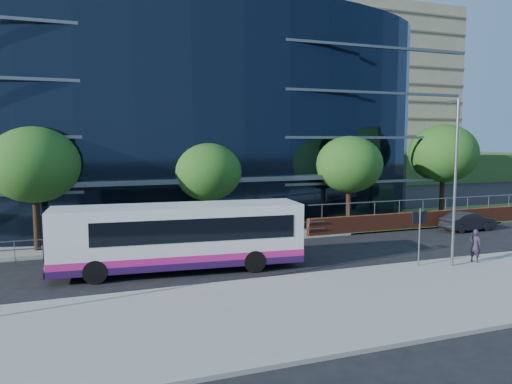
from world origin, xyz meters
name	(u,v)px	position (x,y,z in m)	size (l,w,h in m)	color
ground	(321,269)	(0.00, 0.00, 0.00)	(200.00, 200.00, 0.00)	black
pavement_near	(381,298)	(0.00, -5.00, 0.07)	(80.00, 8.00, 0.15)	gray
kerb	(331,273)	(0.00, -1.00, 0.08)	(80.00, 0.25, 0.16)	gray
yellow_line_outer	(329,273)	(0.00, -0.80, 0.01)	(80.00, 0.08, 0.01)	gold
yellow_line_inner	(327,272)	(0.00, -0.65, 0.01)	(80.00, 0.08, 0.01)	gold
far_forecourt	(157,236)	(-6.00, 11.00, 0.05)	(50.00, 8.00, 0.10)	gray
grass_verge	(507,212)	(24.00, 11.00, 0.06)	(36.00, 8.00, 0.12)	#2D511E
glass_office	(159,118)	(-4.00, 20.85, 8.00)	(44.00, 23.10, 16.00)	black
retaining_wall	(508,214)	(20.00, 7.30, 0.61)	(34.00, 0.40, 2.11)	maroon
guard_railings	(133,238)	(-8.00, 7.00, 0.82)	(24.00, 0.05, 1.10)	slate
apartment_block	(328,112)	(32.00, 57.21, 11.11)	(60.00, 42.00, 30.00)	#2D511E
street_sign	(420,225)	(4.50, -1.59, 2.15)	(0.85, 0.09, 2.80)	slate
tree_far_a	(34,165)	(-13.00, 9.00, 4.86)	(4.95, 4.95, 6.98)	black
tree_far_b	(208,172)	(-3.00, 9.50, 4.21)	(4.29, 4.29, 6.05)	black
tree_far_c	(349,164)	(7.00, 9.00, 4.54)	(4.62, 4.62, 6.51)	black
tree_far_d	(443,153)	(16.00, 10.00, 5.19)	(5.28, 5.28, 7.44)	black
tree_dist_e	(337,152)	(24.00, 40.00, 4.54)	(4.62, 4.62, 6.51)	black
tree_dist_f	(421,153)	(40.00, 42.00, 4.21)	(4.29, 4.29, 6.05)	black
streetlight_east	(455,178)	(6.00, -2.17, 4.44)	(0.15, 0.77, 8.00)	slate
city_bus	(181,236)	(-6.35, 2.09, 1.68)	(11.90, 3.77, 3.17)	silver
parked_car	(468,221)	(14.33, 5.47, 0.66)	(1.39, 3.99, 1.31)	black
pedestrian	(475,246)	(7.61, -2.01, 0.98)	(0.61, 0.40, 1.66)	#2C2132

